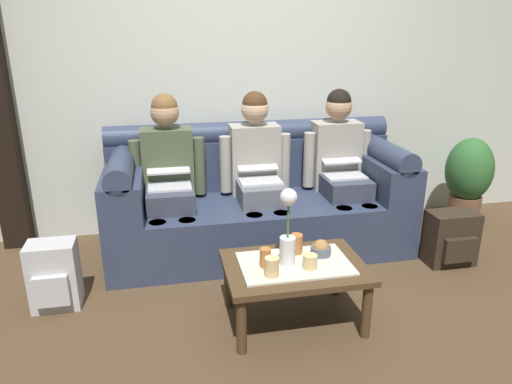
{
  "coord_description": "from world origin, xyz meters",
  "views": [
    {
      "loc": [
        -0.71,
        -2.27,
        1.67
      ],
      "look_at": [
        -0.08,
        0.83,
        0.57
      ],
      "focal_mm": 33.27,
      "sensor_mm": 36.0,
      "label": 1
    }
  ],
  "objects_px": {
    "backpack_left": "(54,276)",
    "person_left": "(169,172)",
    "backpack_right": "(451,239)",
    "potted_plant": "(468,177)",
    "snack_bowl": "(321,249)",
    "coffee_table": "(295,272)",
    "cup_near_right": "(265,258)",
    "cup_near_left": "(272,267)",
    "flower_vase": "(288,229)",
    "couch": "(257,202)",
    "person_right": "(340,162)",
    "cup_far_center": "(310,261)",
    "cup_far_left": "(296,244)",
    "person_middle": "(257,167)"
  },
  "relations": [
    {
      "from": "backpack_right",
      "to": "cup_far_left",
      "type": "bearing_deg",
      "value": -164.67
    },
    {
      "from": "snack_bowl",
      "to": "person_left",
      "type": "bearing_deg",
      "value": 130.32
    },
    {
      "from": "couch",
      "to": "cup_near_left",
      "type": "bearing_deg",
      "value": -97.88
    },
    {
      "from": "backpack_right",
      "to": "flower_vase",
      "type": "bearing_deg",
      "value": -160.94
    },
    {
      "from": "person_left",
      "to": "person_right",
      "type": "bearing_deg",
      "value": -0.0
    },
    {
      "from": "cup_near_left",
      "to": "cup_far_center",
      "type": "xyz_separation_m",
      "value": [
        0.23,
        0.04,
        -0.01
      ]
    },
    {
      "from": "person_right",
      "to": "coffee_table",
      "type": "bearing_deg",
      "value": -122.06
    },
    {
      "from": "person_left",
      "to": "backpack_left",
      "type": "xyz_separation_m",
      "value": [
        -0.74,
        -0.63,
        -0.44
      ]
    },
    {
      "from": "flower_vase",
      "to": "cup_far_left",
      "type": "bearing_deg",
      "value": 54.21
    },
    {
      "from": "person_right",
      "to": "flower_vase",
      "type": "relative_size",
      "value": 2.69
    },
    {
      "from": "cup_near_right",
      "to": "backpack_right",
      "type": "relative_size",
      "value": 0.28
    },
    {
      "from": "person_left",
      "to": "backpack_right",
      "type": "distance_m",
      "value": 2.15
    },
    {
      "from": "couch",
      "to": "snack_bowl",
      "type": "bearing_deg",
      "value": -79.89
    },
    {
      "from": "flower_vase",
      "to": "cup_far_center",
      "type": "bearing_deg",
      "value": -34.8
    },
    {
      "from": "person_left",
      "to": "cup_far_left",
      "type": "xyz_separation_m",
      "value": [
        0.72,
        -0.95,
        -0.21
      ]
    },
    {
      "from": "person_middle",
      "to": "cup_far_left",
      "type": "relative_size",
      "value": 10.4
    },
    {
      "from": "cup_near_left",
      "to": "flower_vase",
      "type": "bearing_deg",
      "value": 45.1
    },
    {
      "from": "coffee_table",
      "to": "backpack_left",
      "type": "xyz_separation_m",
      "value": [
        -1.42,
        0.44,
        -0.11
      ]
    },
    {
      "from": "couch",
      "to": "person_right",
      "type": "relative_size",
      "value": 1.87
    },
    {
      "from": "coffee_table",
      "to": "cup_near_right",
      "type": "height_order",
      "value": "cup_near_right"
    },
    {
      "from": "coffee_table",
      "to": "cup_near_right",
      "type": "relative_size",
      "value": 7.36
    },
    {
      "from": "coffee_table",
      "to": "flower_vase",
      "type": "bearing_deg",
      "value": 179.14
    },
    {
      "from": "coffee_table",
      "to": "backpack_left",
      "type": "relative_size",
      "value": 1.87
    },
    {
      "from": "coffee_table",
      "to": "backpack_right",
      "type": "bearing_deg",
      "value": 19.7
    },
    {
      "from": "backpack_right",
      "to": "cup_near_right",
      "type": "bearing_deg",
      "value": -162.17
    },
    {
      "from": "cup_near_left",
      "to": "cup_near_right",
      "type": "xyz_separation_m",
      "value": [
        -0.01,
        0.11,
        0.0
      ]
    },
    {
      "from": "cup_far_left",
      "to": "backpack_left",
      "type": "xyz_separation_m",
      "value": [
        -1.46,
        0.32,
        -0.23
      ]
    },
    {
      "from": "couch",
      "to": "cup_far_center",
      "type": "xyz_separation_m",
      "value": [
        0.07,
        -1.16,
        0.06
      ]
    },
    {
      "from": "backpack_left",
      "to": "person_left",
      "type": "bearing_deg",
      "value": 40.35
    },
    {
      "from": "person_left",
      "to": "cup_near_right",
      "type": "relative_size",
      "value": 11.05
    },
    {
      "from": "potted_plant",
      "to": "backpack_left",
      "type": "bearing_deg",
      "value": -167.94
    },
    {
      "from": "person_middle",
      "to": "cup_near_right",
      "type": "xyz_separation_m",
      "value": [
        -0.18,
        -1.08,
        -0.22
      ]
    },
    {
      "from": "cup_far_center",
      "to": "cup_far_left",
      "type": "bearing_deg",
      "value": 96.64
    },
    {
      "from": "couch",
      "to": "potted_plant",
      "type": "distance_m",
      "value": 1.91
    },
    {
      "from": "flower_vase",
      "to": "snack_bowl",
      "type": "height_order",
      "value": "flower_vase"
    },
    {
      "from": "person_right",
      "to": "potted_plant",
      "type": "xyz_separation_m",
      "value": [
        1.23,
        0.08,
        -0.23
      ]
    },
    {
      "from": "cup_near_right",
      "to": "couch",
      "type": "bearing_deg",
      "value": 80.73
    },
    {
      "from": "flower_vase",
      "to": "cup_near_left",
      "type": "distance_m",
      "value": 0.23
    },
    {
      "from": "cup_far_center",
      "to": "cup_near_right",
      "type": "bearing_deg",
      "value": 164.21
    },
    {
      "from": "backpack_right",
      "to": "potted_plant",
      "type": "xyz_separation_m",
      "value": [
        0.57,
        0.67,
        0.23
      ]
    },
    {
      "from": "snack_bowl",
      "to": "flower_vase",
      "type": "bearing_deg",
      "value": -163.09
    },
    {
      "from": "person_left",
      "to": "cup_near_right",
      "type": "distance_m",
      "value": 1.21
    },
    {
      "from": "backpack_left",
      "to": "coffee_table",
      "type": "bearing_deg",
      "value": -17.33
    },
    {
      "from": "coffee_table",
      "to": "cup_far_center",
      "type": "xyz_separation_m",
      "value": [
        0.07,
        -0.08,
        0.1
      ]
    },
    {
      "from": "backpack_right",
      "to": "cup_far_center",
      "type": "bearing_deg",
      "value": -156.37
    },
    {
      "from": "person_middle",
      "to": "cup_far_center",
      "type": "relative_size",
      "value": 15.13
    },
    {
      "from": "person_middle",
      "to": "coffee_table",
      "type": "relative_size",
      "value": 1.5
    },
    {
      "from": "person_left",
      "to": "cup_near_left",
      "type": "bearing_deg",
      "value": -66.98
    },
    {
      "from": "person_right",
      "to": "potted_plant",
      "type": "bearing_deg",
      "value": 3.59
    },
    {
      "from": "person_right",
      "to": "cup_far_center",
      "type": "bearing_deg",
      "value": -117.77
    }
  ]
}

